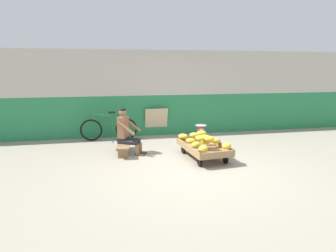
{
  "coord_description": "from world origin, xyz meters",
  "views": [
    {
      "loc": [
        -1.61,
        -5.45,
        2.12
      ],
      "look_at": [
        -0.35,
        1.0,
        0.75
      ],
      "focal_mm": 30.2,
      "sensor_mm": 36.0,
      "label": 1
    }
  ],
  "objects_px": {
    "banana_cart": "(203,148)",
    "sign_board": "(156,122)",
    "low_bench": "(124,145)",
    "plastic_crate": "(201,141)",
    "bicycle_near_left": "(109,128)",
    "weighing_scale": "(201,130)",
    "vendor_seated": "(127,131)",
    "shopping_bag": "(216,145)"
  },
  "relations": [
    {
      "from": "low_bench",
      "to": "shopping_bag",
      "type": "relative_size",
      "value": 4.67
    },
    {
      "from": "weighing_scale",
      "to": "banana_cart",
      "type": "bearing_deg",
      "value": -103.93
    },
    {
      "from": "banana_cart",
      "to": "bicycle_near_left",
      "type": "xyz_separation_m",
      "value": [
        -2.21,
        2.17,
        0.11
      ]
    },
    {
      "from": "low_bench",
      "to": "bicycle_near_left",
      "type": "xyz_separation_m",
      "value": [
        -0.37,
        1.4,
        0.15
      ]
    },
    {
      "from": "low_bench",
      "to": "sign_board",
      "type": "bearing_deg",
      "value": 57.47
    },
    {
      "from": "plastic_crate",
      "to": "banana_cart",
      "type": "bearing_deg",
      "value": -103.91
    },
    {
      "from": "plastic_crate",
      "to": "weighing_scale",
      "type": "xyz_separation_m",
      "value": [
        0.0,
        -0.0,
        0.3
      ]
    },
    {
      "from": "shopping_bag",
      "to": "weighing_scale",
      "type": "bearing_deg",
      "value": 131.46
    },
    {
      "from": "low_bench",
      "to": "plastic_crate",
      "type": "distance_m",
      "value": 2.09
    },
    {
      "from": "weighing_scale",
      "to": "vendor_seated",
      "type": "bearing_deg",
      "value": -172.51
    },
    {
      "from": "vendor_seated",
      "to": "shopping_bag",
      "type": "height_order",
      "value": "vendor_seated"
    },
    {
      "from": "low_bench",
      "to": "weighing_scale",
      "type": "bearing_deg",
      "value": 6.15
    },
    {
      "from": "banana_cart",
      "to": "sign_board",
      "type": "bearing_deg",
      "value": 106.74
    },
    {
      "from": "bicycle_near_left",
      "to": "low_bench",
      "type": "bearing_deg",
      "value": -75.04
    },
    {
      "from": "weighing_scale",
      "to": "sign_board",
      "type": "distance_m",
      "value": 1.79
    },
    {
      "from": "plastic_crate",
      "to": "bicycle_near_left",
      "type": "bearing_deg",
      "value": 154.45
    },
    {
      "from": "sign_board",
      "to": "shopping_bag",
      "type": "relative_size",
      "value": 3.65
    },
    {
      "from": "vendor_seated",
      "to": "plastic_crate",
      "type": "xyz_separation_m",
      "value": [
        2.0,
        0.26,
        -0.42
      ]
    },
    {
      "from": "banana_cart",
      "to": "plastic_crate",
      "type": "relative_size",
      "value": 4.25
    },
    {
      "from": "bicycle_near_left",
      "to": "shopping_bag",
      "type": "bearing_deg",
      "value": -28.99
    },
    {
      "from": "banana_cart",
      "to": "bicycle_near_left",
      "type": "bearing_deg",
      "value": 135.56
    },
    {
      "from": "plastic_crate",
      "to": "shopping_bag",
      "type": "distance_m",
      "value": 0.49
    },
    {
      "from": "plastic_crate",
      "to": "bicycle_near_left",
      "type": "distance_m",
      "value": 2.73
    },
    {
      "from": "weighing_scale",
      "to": "shopping_bag",
      "type": "relative_size",
      "value": 1.25
    },
    {
      "from": "weighing_scale",
      "to": "bicycle_near_left",
      "type": "relative_size",
      "value": 0.18
    },
    {
      "from": "shopping_bag",
      "to": "vendor_seated",
      "type": "bearing_deg",
      "value": 177.53
    },
    {
      "from": "banana_cart",
      "to": "low_bench",
      "type": "bearing_deg",
      "value": 157.31
    },
    {
      "from": "low_bench",
      "to": "weighing_scale",
      "type": "xyz_separation_m",
      "value": [
        2.08,
        0.22,
        0.25
      ]
    },
    {
      "from": "sign_board",
      "to": "vendor_seated",
      "type": "bearing_deg",
      "value": -120.05
    },
    {
      "from": "bicycle_near_left",
      "to": "sign_board",
      "type": "xyz_separation_m",
      "value": [
        1.46,
        0.31,
        0.08
      ]
    },
    {
      "from": "vendor_seated",
      "to": "weighing_scale",
      "type": "height_order",
      "value": "vendor_seated"
    },
    {
      "from": "low_bench",
      "to": "shopping_bag",
      "type": "bearing_deg",
      "value": -3.32
    },
    {
      "from": "bicycle_near_left",
      "to": "shopping_bag",
      "type": "xyz_separation_m",
      "value": [
        2.78,
        -1.54,
        -0.23
      ]
    },
    {
      "from": "plastic_crate",
      "to": "low_bench",
      "type": "bearing_deg",
      "value": -173.82
    },
    {
      "from": "plastic_crate",
      "to": "weighing_scale",
      "type": "distance_m",
      "value": 0.3
    },
    {
      "from": "banana_cart",
      "to": "shopping_bag",
      "type": "relative_size",
      "value": 6.37
    },
    {
      "from": "banana_cart",
      "to": "vendor_seated",
      "type": "height_order",
      "value": "vendor_seated"
    },
    {
      "from": "plastic_crate",
      "to": "vendor_seated",
      "type": "bearing_deg",
      "value": -172.48
    },
    {
      "from": "low_bench",
      "to": "vendor_seated",
      "type": "xyz_separation_m",
      "value": [
        0.08,
        -0.04,
        0.37
      ]
    },
    {
      "from": "weighing_scale",
      "to": "bicycle_near_left",
      "type": "xyz_separation_m",
      "value": [
        -2.46,
        1.18,
        -0.1
      ]
    },
    {
      "from": "low_bench",
      "to": "vendor_seated",
      "type": "distance_m",
      "value": 0.38
    },
    {
      "from": "banana_cart",
      "to": "vendor_seated",
      "type": "xyz_separation_m",
      "value": [
        -1.76,
        0.73,
        0.33
      ]
    }
  ]
}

